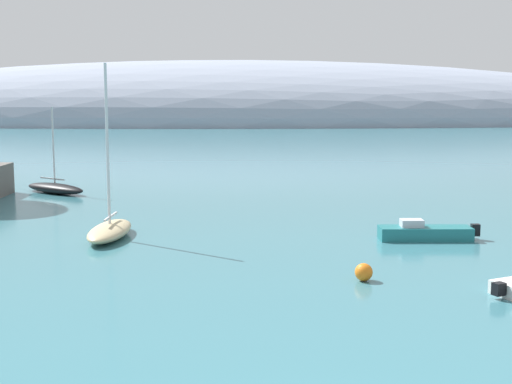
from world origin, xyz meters
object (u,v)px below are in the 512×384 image
Objects in this scene: sailboat_sand_near_shore at (110,229)px; mooring_buoy_orange at (364,272)px; motorboat_teal_foreground at (425,232)px; sailboat_black_mid_mooring at (55,188)px.

sailboat_sand_near_shore is 12.52× the size of mooring_buoy_orange.
sailboat_sand_near_shore reaches higher than mooring_buoy_orange.
motorboat_teal_foreground is 9.57m from mooring_buoy_orange.
mooring_buoy_orange is (12.14, -9.18, -0.14)m from sailboat_sand_near_shore.
motorboat_teal_foreground is 7.18× the size of mooring_buoy_orange.
motorboat_teal_foreground is at bearing 59.76° from mooring_buoy_orange.
sailboat_sand_near_shore is at bearing -1.86° from motorboat_teal_foreground.
motorboat_teal_foreground is at bearing 0.40° from sailboat_black_mid_mooring.
sailboat_black_mid_mooring is 9.11× the size of mooring_buoy_orange.
motorboat_teal_foreground is at bearing 90.85° from sailboat_sand_near_shore.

